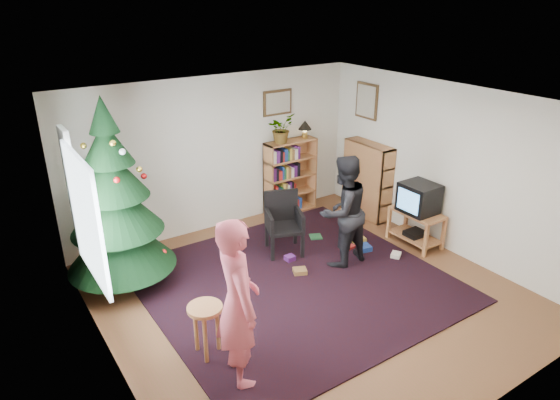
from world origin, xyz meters
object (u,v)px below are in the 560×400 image
table_lamp (305,126)px  picture_back (277,103)px  person_by_chair (343,212)px  crt_tv (419,198)px  picture_right (367,101)px  bookshelf_back (290,176)px  person_standing (238,303)px  tv_stand (416,225)px  bookshelf_right (367,179)px  armchair (281,220)px  christmas_tree (116,211)px  potted_plant (281,128)px  stool (205,318)px

table_lamp → picture_back: bearing=164.2°
person_by_chair → crt_tv: bearing=168.6°
picture_right → bookshelf_back: picture_right is taller
person_standing → person_by_chair: bearing=-50.7°
tv_stand → table_lamp: 2.51m
bookshelf_right → person_standing: 4.46m
picture_back → armchair: picture_back is taller
picture_back → person_standing: (-2.64, -3.30, -1.06)m
christmas_tree → person_standing: bearing=-79.9°
bookshelf_right → christmas_tree: bearing=88.2°
picture_back → potted_plant: (-0.02, -0.14, -0.41)m
tv_stand → person_by_chair: size_ratio=0.50×
picture_right → bookshelf_back: size_ratio=0.46×
bookshelf_back → picture_right: bearing=-27.2°
picture_right → christmas_tree: size_ratio=0.23×
picture_back → tv_stand: (1.07, -2.27, -1.63)m
bookshelf_back → person_standing: size_ratio=0.73×
potted_plant → christmas_tree: bearing=-166.2°
picture_right → table_lamp: 1.12m
christmas_tree → stool: 2.04m
picture_back → armchair: 2.09m
bookshelf_right → person_standing: size_ratio=0.73×
bookshelf_back → person_by_chair: size_ratio=0.80×
bookshelf_back → stool: bookshelf_back is taller
bookshelf_back → person_standing: (-2.81, -3.16, 0.23)m
armchair → person_standing: size_ratio=0.52×
armchair → potted_plant: 1.73m
picture_back → tv_stand: bearing=-64.7°
picture_back → table_lamp: bearing=-15.8°
picture_back → picture_right: picture_right is taller
person_standing → picture_right: bearing=-44.9°
bookshelf_back → crt_tv: (0.89, -2.13, 0.11)m
table_lamp → picture_right: bearing=-34.9°
armchair → bookshelf_back: bearing=71.2°
picture_back → potted_plant: picture_back is taller
person_by_chair → stool: bearing=12.5°
table_lamp → bookshelf_right: bearing=-50.9°
stool → christmas_tree: bearing=98.5°
bookshelf_right → table_lamp: table_lamp is taller
bookshelf_right → stool: size_ratio=2.07×
tv_stand → table_lamp: bearing=105.5°
christmas_tree → tv_stand: (4.14, -1.39, -0.75)m
picture_back → picture_right: 1.51m
crt_tv → person_standing: size_ratio=0.29×
crt_tv → armchair: (-1.86, 0.99, -0.28)m
person_standing → table_lamp: (3.11, 3.16, 0.62)m
stool → person_by_chair: person_by_chair is taller
picture_back → picture_right: (1.33, -0.73, 0.00)m
stool → potted_plant: size_ratio=1.29×
tv_stand → person_by_chair: bearing=172.4°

